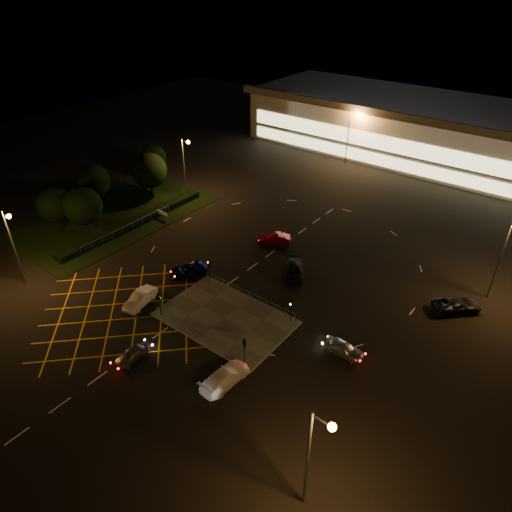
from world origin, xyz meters
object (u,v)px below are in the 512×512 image
Objects in this scene: signal_sw at (159,299)px; car_circ_red at (274,239)px; car_far_dkgrey at (294,271)px; car_approach_white at (225,377)px; car_right_silver at (344,348)px; car_queue_white at (140,299)px; signal_ne at (291,305)px; car_near_silver at (132,354)px; signal_nw at (209,267)px; signal_se at (244,347)px; car_left_blue at (188,269)px; car_east_grey at (457,305)px.

signal_sw is 20.65m from car_circ_red.
car_approach_white is at bearing -110.50° from car_far_dkgrey.
car_approach_white is at bearing 144.70° from car_right_silver.
signal_ne is at bearing 15.60° from car_queue_white.
car_queue_white is at bearing 135.72° from car_near_silver.
car_far_dkgrey is (7.40, 7.65, -1.61)m from signal_nw.
car_near_silver is (-9.36, -6.27, -1.75)m from signal_se.
car_right_silver is at bearing -5.98° from signal_ne.
car_queue_white is 0.87× the size of car_approach_white.
car_left_blue is at bearing -178.73° from car_far_dkgrey.
car_near_silver is at bearing -45.31° from car_left_blue.
signal_nw is at bearing 86.75° from car_right_silver.
car_approach_white is (4.62, -18.58, 0.03)m from car_far_dkgrey.
car_near_silver is 0.76× the size of car_left_blue.
car_far_dkgrey is 8.30m from car_circ_red.
car_circ_red is at bearing -92.03° from signal_sw.
car_queue_white is at bearing -46.20° from car_circ_red.
signal_sw and signal_ne have the same top height.
signal_ne is 0.60× the size of car_far_dkgrey.
car_far_dkgrey is 0.97× the size of car_approach_white.
car_left_blue is at bearing -31.36° from car_approach_white.
signal_ne is 0.69× the size of car_circ_red.
car_queue_white is 21.01m from car_circ_red.
signal_se is 0.60× the size of car_far_dkgrey.
car_far_dkgrey reaches higher than car_circ_red.
car_far_dkgrey is 14.28m from car_right_silver.
car_far_dkgrey is (-4.60, 15.63, -1.61)m from signal_se.
car_far_dkgrey is at bearing 18.86° from car_circ_red.
car_right_silver is at bearing 19.72° from car_left_blue.
signal_se is 23.52m from car_circ_red.
car_near_silver is at bearing 22.84° from car_approach_white.
car_queue_white is 7.80m from car_left_blue.
signal_se is 15.58m from car_queue_white.
car_near_silver is 35.95m from car_east_grey.
signal_nw is 0.66× the size of car_left_blue.
signal_sw is 8.72m from car_left_blue.
signal_se reaches higher than car_queue_white.
car_left_blue is at bearing 87.58° from car_right_silver.
car_circ_red is (4.23, 20.58, -0.03)m from car_queue_white.
car_far_dkgrey is at bearing -72.70° from car_approach_white.
car_east_grey is at bearing 56.87° from car_circ_red.
car_approach_white is (15.52, -2.94, 0.01)m from car_queue_white.
car_near_silver is 8.77m from car_queue_white.
car_far_dkgrey reaches higher than car_east_grey.
car_approach_white is (0.02, -2.95, -1.58)m from signal_se.
car_queue_white is 1.04× the size of car_circ_red.
signal_nw is 14.60m from car_near_silver.
signal_se is at bearing -5.88° from car_circ_red.
car_right_silver is at bearing -133.83° from signal_se.
signal_sw is 7.02m from car_near_silver.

